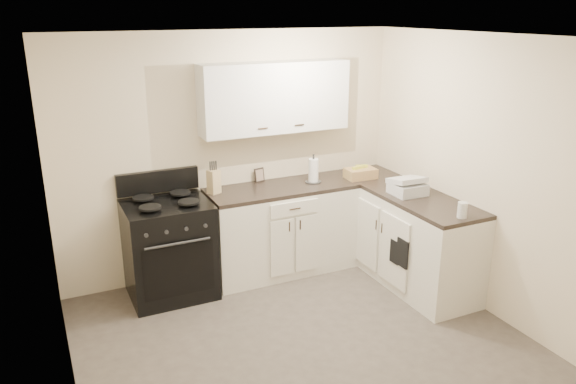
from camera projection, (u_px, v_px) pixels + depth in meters
name	position (u px, v px, depth m)	size (l,w,h in m)	color
floor	(311.00, 351.00, 4.63)	(3.60, 3.60, 0.00)	#473F38
ceiling	(316.00, 38.00, 3.84)	(3.60, 3.60, 0.00)	white
wall_back	(232.00, 155.00, 5.78)	(3.60, 3.60, 0.00)	beige
wall_right	(493.00, 179.00, 4.97)	(3.60, 3.60, 0.00)	beige
wall_left	(58.00, 251.00, 3.50)	(3.60, 3.60, 0.00)	beige
wall_front	(488.00, 325.00, 2.69)	(3.60, 3.60, 0.00)	beige
base_cabinets_back	(281.00, 230.00, 5.95)	(1.55, 0.60, 0.90)	silver
base_cabinets_right	(401.00, 235.00, 5.83)	(0.60, 1.90, 0.90)	silver
countertop_back	(281.00, 188.00, 5.80)	(1.55, 0.60, 0.04)	black
countertop_right	(404.00, 192.00, 5.68)	(0.60, 1.90, 0.04)	black
upper_cabinets	(275.00, 97.00, 5.64)	(1.55, 0.30, 0.70)	white
stove	(169.00, 251.00, 5.43)	(0.80, 0.68, 0.97)	black
knife_block	(214.00, 182.00, 5.55)	(0.11, 0.10, 0.24)	#D3B682
paper_towel	(313.00, 171.00, 5.90)	(0.10, 0.10, 0.25)	white
picture_frame	(259.00, 175.00, 5.94)	(0.12, 0.02, 0.15)	black
wicker_basket	(361.00, 173.00, 6.06)	(0.32, 0.21, 0.11)	tan
countertop_grill	(408.00, 189.00, 5.54)	(0.31, 0.29, 0.11)	silver
glass_jar	(462.00, 210.00, 4.91)	(0.09, 0.09, 0.14)	silver
oven_mitt_near	(402.00, 253.00, 5.29)	(0.02, 0.16, 0.28)	black
oven_mitt_far	(395.00, 252.00, 5.41)	(0.02, 0.13, 0.23)	black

